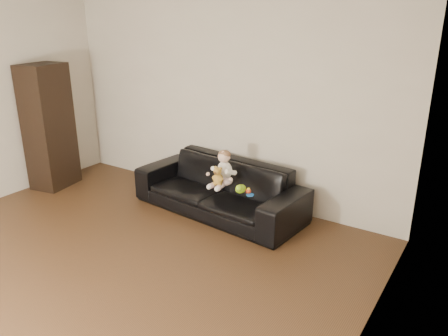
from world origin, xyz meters
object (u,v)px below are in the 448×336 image
Objects in this scene: baby at (223,170)px; toy_blue_disc at (250,195)px; sofa at (219,187)px; cabinet at (49,127)px; teddy_bear at (218,176)px; toy_rattle at (248,191)px; toy_green at (241,189)px.

baby reaches higher than toy_blue_disc.
cabinet is at bearing -161.95° from sofa.
teddy_bear reaches higher than toy_blue_disc.
sofa is at bearing 161.38° from toy_rattle.
sofa is at bearing 154.73° from toy_green.
toy_green is at bearing 179.45° from toy_blue_disc.
teddy_bear is 0.31m from toy_green.
cabinet is 3.12m from toy_rattle.
toy_green is (0.30, -0.09, -0.14)m from baby.
toy_green is 0.13m from toy_blue_disc.
cabinet reaches higher than toy_blue_disc.
baby is (2.68, 0.44, -0.26)m from cabinet.
sofa is at bearing 1.80° from cabinet.
teddy_bear is (0.01, -0.14, -0.03)m from baby.
baby reaches higher than toy_rattle.
sofa is 5.05× the size of baby.
cabinet is at bearing -173.70° from toy_blue_disc.
toy_rattle is 0.06m from toy_blue_disc.
sofa reaches higher than toy_rattle.
cabinet is 7.59× the size of teddy_bear.
toy_green reaches higher than toy_rattle.
baby is at bearing 162.93° from toy_green.
baby is 0.35m from toy_green.
toy_blue_disc is at bearing -14.63° from sofa.
teddy_bear reaches higher than sofa.
toy_green is at bearing -4.00° from cabinet.
toy_rattle is at bearing -10.57° from baby.
toy_green is at bearing 21.38° from teddy_bear.
toy_green reaches higher than toy_blue_disc.
cabinet is 27.88× the size of toy_rattle.
baby is 4.93× the size of toy_blue_disc.
sofa is 9.58× the size of teddy_bear.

